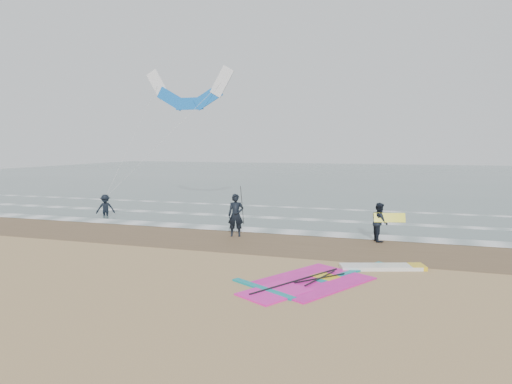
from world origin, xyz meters
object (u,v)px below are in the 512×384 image
(windsurf_rig, at_px, (333,277))
(person_wading, at_px, (105,202))
(person_standing, at_px, (236,215))
(person_walking, at_px, (380,222))
(surf_kite, at_px, (189,94))

(windsurf_rig, bearing_deg, person_wading, 149.56)
(windsurf_rig, relative_size, person_wading, 3.54)
(person_standing, bearing_deg, person_walking, -8.25)
(surf_kite, bearing_deg, person_walking, -28.80)
(person_walking, xyz_separation_m, person_wading, (-15.31, 2.32, -0.03))
(windsurf_rig, xyz_separation_m, person_standing, (-5.08, 5.18, 0.92))
(person_wading, relative_size, surf_kite, 0.20)
(windsurf_rig, bearing_deg, surf_kite, 130.81)
(person_standing, distance_m, person_wading, 9.68)
(windsurf_rig, bearing_deg, person_standing, 134.45)
(person_walking, xyz_separation_m, surf_kite, (-11.99, 6.59, 6.45))
(person_standing, xyz_separation_m, surf_kite, (-5.83, 7.46, 6.32))
(person_standing, distance_m, surf_kite, 11.38)
(person_walking, distance_m, person_wading, 15.48)
(windsurf_rig, bearing_deg, person_walking, 79.82)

